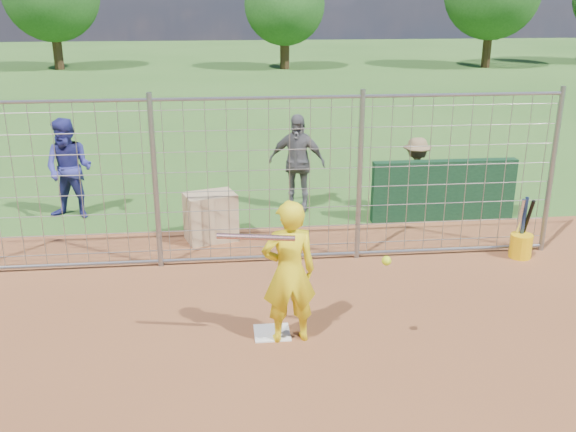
{
  "coord_description": "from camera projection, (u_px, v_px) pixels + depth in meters",
  "views": [
    {
      "loc": [
        -0.53,
        -7.03,
        3.9
      ],
      "look_at": [
        0.3,
        0.8,
        1.15
      ],
      "focal_mm": 40.0,
      "sensor_mm": 36.0,
      "label": 1
    }
  ],
  "objects": [
    {
      "name": "backstop_fence",
      "position": [
        259.0,
        183.0,
        9.4
      ],
      "size": [
        9.08,
        0.08,
        2.6
      ],
      "color": "gray",
      "rests_on": "ground"
    },
    {
      "name": "dugout_wall",
      "position": [
        443.0,
        190.0,
        11.48
      ],
      "size": [
        2.6,
        0.2,
        1.1
      ],
      "primitive_type": "cube",
      "color": "#11381E",
      "rests_on": "ground"
    },
    {
      "name": "home_plate",
      "position": [
        272.0,
        333.0,
        7.75
      ],
      "size": [
        0.43,
        0.43,
        0.02
      ],
      "primitive_type": "cube",
      "color": "silver",
      "rests_on": "ground"
    },
    {
      "name": "batter",
      "position": [
        289.0,
        272.0,
        7.34
      ],
      "size": [
        0.67,
        0.47,
        1.74
      ],
      "primitive_type": "imported",
      "rotation": [
        0.0,
        0.0,
        3.23
      ],
      "color": "yellow",
      "rests_on": "ground"
    },
    {
      "name": "bystander_c",
      "position": [
        416.0,
        176.0,
        11.8
      ],
      "size": [
        0.93,
        0.55,
        1.42
      ],
      "primitive_type": "imported",
      "rotation": [
        0.0,
        0.0,
        3.17
      ],
      "color": "olive",
      "rests_on": "ground"
    },
    {
      "name": "ground",
      "position": [
        271.0,
        326.0,
        7.94
      ],
      "size": [
        100.0,
        100.0,
        0.0
      ],
      "primitive_type": "plane",
      "color": "#2D591E",
      "rests_on": "ground"
    },
    {
      "name": "bucket_with_bats",
      "position": [
        521.0,
        242.0,
        9.91
      ],
      "size": [
        0.34,
        0.39,
        0.98
      ],
      "color": "#F0B40C",
      "rests_on": "ground"
    },
    {
      "name": "equipment_in_play",
      "position": [
        287.0,
        243.0,
        6.94
      ],
      "size": [
        1.86,
        0.47,
        0.29
      ],
      "color": "silver",
      "rests_on": "ground"
    },
    {
      "name": "bystander_b",
      "position": [
        297.0,
        163.0,
        11.91
      ],
      "size": [
        1.15,
        0.78,
        1.82
      ],
      "primitive_type": "imported",
      "rotation": [
        0.0,
        0.0,
        -0.35
      ],
      "color": "#56565B",
      "rests_on": "ground"
    },
    {
      "name": "bystander_a",
      "position": [
        69.0,
        169.0,
        11.47
      ],
      "size": [
        1.03,
        0.89,
        1.82
      ],
      "primitive_type": "imported",
      "rotation": [
        0.0,
        0.0,
        -0.25
      ],
      "color": "navy",
      "rests_on": "ground"
    },
    {
      "name": "equipment_bin",
      "position": [
        211.0,
        217.0,
        10.57
      ],
      "size": [
        0.93,
        0.76,
        0.8
      ],
      "primitive_type": "cube",
      "rotation": [
        0.0,
        0.0,
        0.29
      ],
      "color": "tan",
      "rests_on": "ground"
    }
  ]
}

